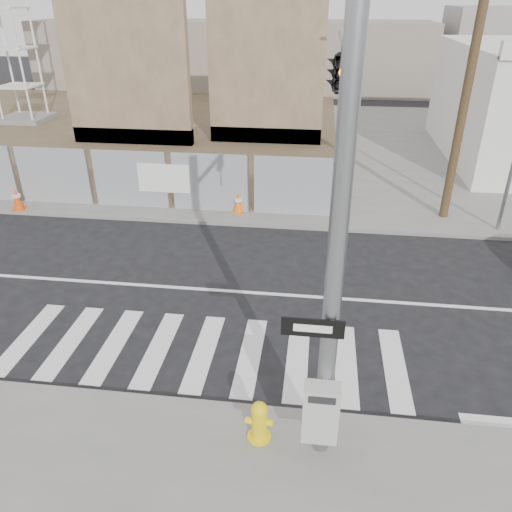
# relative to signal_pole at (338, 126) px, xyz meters

# --- Properties ---
(ground) EXTENTS (100.00, 100.00, 0.00)m
(ground) POSITION_rel_signal_pole_xyz_m (-2.49, 2.05, -4.78)
(ground) COLOR black
(ground) RESTS_ON ground
(sidewalk_far) EXTENTS (50.00, 20.00, 0.12)m
(sidewalk_far) POSITION_rel_signal_pole_xyz_m (-2.49, 16.05, -4.72)
(sidewalk_far) COLOR slate
(sidewalk_far) RESTS_ON ground
(signal_pole) EXTENTS (0.96, 5.87, 7.00)m
(signal_pole) POSITION_rel_signal_pole_xyz_m (0.00, 0.00, 0.00)
(signal_pole) COLOR gray
(signal_pole) RESTS_ON sidewalk_near
(concrete_wall_left) EXTENTS (6.00, 1.30, 8.00)m
(concrete_wall_left) POSITION_rel_signal_pole_xyz_m (-9.49, 15.13, -1.40)
(concrete_wall_left) COLOR brown
(concrete_wall_left) RESTS_ON sidewalk_far
(concrete_wall_right) EXTENTS (5.50, 1.30, 8.00)m
(concrete_wall_right) POSITION_rel_signal_pole_xyz_m (-2.99, 16.13, -1.40)
(concrete_wall_right) COLOR brown
(concrete_wall_right) RESTS_ON sidewalk_far
(utility_pole_right) EXTENTS (1.60, 0.28, 10.00)m
(utility_pole_right) POSITION_rel_signal_pole_xyz_m (4.01, 7.55, 0.42)
(utility_pole_right) COLOR #4E3D24
(utility_pole_right) RESTS_ON sidewalk_far
(fire_hydrant) EXTENTS (0.48, 0.46, 0.77)m
(fire_hydrant) POSITION_rel_signal_pole_xyz_m (-1.03, -2.70, -4.28)
(fire_hydrant) COLOR yellow
(fire_hydrant) RESTS_ON sidewalk_near
(traffic_cone_c) EXTENTS (0.50, 0.50, 0.77)m
(traffic_cone_c) POSITION_rel_signal_pole_xyz_m (-10.58, 6.27, -4.28)
(traffic_cone_c) COLOR #E5450C
(traffic_cone_c) RESTS_ON sidewalk_far
(traffic_cone_d) EXTENTS (0.43, 0.43, 0.71)m
(traffic_cone_d) POSITION_rel_signal_pole_xyz_m (-2.94, 6.96, -4.31)
(traffic_cone_d) COLOR orange
(traffic_cone_d) RESTS_ON sidewalk_far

